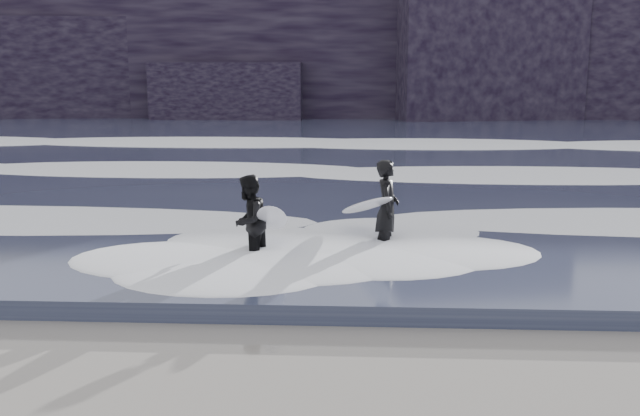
% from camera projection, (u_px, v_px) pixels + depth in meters
% --- Properties ---
extents(sea, '(90.00, 52.00, 0.30)m').
position_uv_depth(sea, '(344.00, 139.00, 35.24)').
color(sea, '#30364E').
rests_on(sea, ground).
extents(headland, '(70.00, 9.00, 10.00)m').
position_uv_depth(headland, '(349.00, 49.00, 50.99)').
color(headland, black).
rests_on(headland, ground).
extents(foam_near, '(60.00, 3.20, 0.20)m').
position_uv_depth(foam_near, '(327.00, 213.00, 15.57)').
color(foam_near, white).
rests_on(foam_near, sea).
extents(foam_mid, '(60.00, 4.00, 0.24)m').
position_uv_depth(foam_mid, '(336.00, 169.00, 22.44)').
color(foam_mid, white).
rests_on(foam_mid, sea).
extents(foam_far, '(60.00, 4.80, 0.30)m').
position_uv_depth(foam_far, '(342.00, 141.00, 31.26)').
color(foam_far, white).
rests_on(foam_far, sea).
extents(surfer_left, '(1.32, 2.21, 1.83)m').
position_uv_depth(surfer_left, '(382.00, 208.00, 13.38)').
color(surfer_left, black).
rests_on(surfer_left, ground).
extents(surfer_right, '(1.16, 1.87, 1.67)m').
position_uv_depth(surfer_right, '(251.00, 221.00, 12.55)').
color(surfer_right, black).
rests_on(surfer_right, ground).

